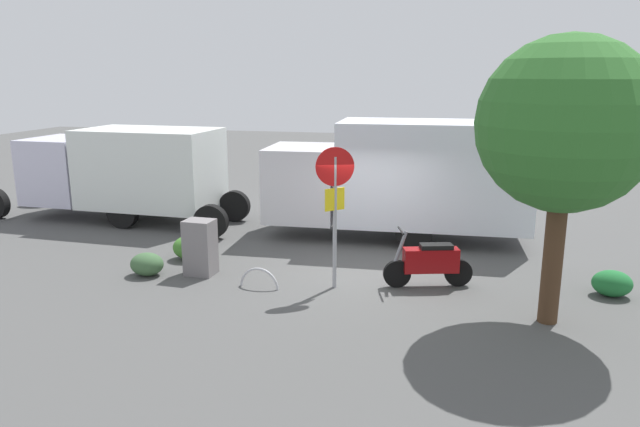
{
  "coord_description": "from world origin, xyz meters",
  "views": [
    {
      "loc": [
        -1.75,
        12.06,
        4.21
      ],
      "look_at": [
        1.02,
        0.37,
        1.34
      ],
      "focal_mm": 33.06,
      "sensor_mm": 36.0,
      "label": 1
    }
  ],
  "objects_px": {
    "box_truck_near": "(397,175)",
    "bike_rack_hoop": "(259,288)",
    "stop_sign": "(335,196)",
    "motorcycle": "(430,262)",
    "utility_cabinet": "(200,247)",
    "box_truck_far": "(120,168)",
    "street_tree": "(566,126)"
  },
  "relations": [
    {
      "from": "box_truck_near",
      "to": "street_tree",
      "type": "relative_size",
      "value": 1.76
    },
    {
      "from": "box_truck_far",
      "to": "bike_rack_hoop",
      "type": "relative_size",
      "value": 8.38
    },
    {
      "from": "box_truck_near",
      "to": "stop_sign",
      "type": "xyz_separation_m",
      "value": [
        0.8,
        3.97,
        0.22
      ]
    },
    {
      "from": "box_truck_near",
      "to": "street_tree",
      "type": "distance_m",
      "value": 5.96
    },
    {
      "from": "box_truck_near",
      "to": "motorcycle",
      "type": "relative_size",
      "value": 4.84
    },
    {
      "from": "motorcycle",
      "to": "bike_rack_hoop",
      "type": "distance_m",
      "value": 3.48
    },
    {
      "from": "box_truck_near",
      "to": "motorcycle",
      "type": "bearing_deg",
      "value": 104.34
    },
    {
      "from": "motorcycle",
      "to": "street_tree",
      "type": "distance_m",
      "value": 3.78
    },
    {
      "from": "utility_cabinet",
      "to": "bike_rack_hoop",
      "type": "bearing_deg",
      "value": 160.91
    },
    {
      "from": "motorcycle",
      "to": "street_tree",
      "type": "relative_size",
      "value": 0.36
    },
    {
      "from": "box_truck_far",
      "to": "bike_rack_hoop",
      "type": "xyz_separation_m",
      "value": [
        -5.83,
        4.58,
        -1.52
      ]
    },
    {
      "from": "stop_sign",
      "to": "utility_cabinet",
      "type": "xyz_separation_m",
      "value": [
        2.96,
        -0.15,
        -1.29
      ]
    },
    {
      "from": "stop_sign",
      "to": "street_tree",
      "type": "relative_size",
      "value": 0.59
    },
    {
      "from": "street_tree",
      "to": "bike_rack_hoop",
      "type": "xyz_separation_m",
      "value": [
        5.42,
        -0.42,
        -3.39
      ]
    },
    {
      "from": "stop_sign",
      "to": "utility_cabinet",
      "type": "bearing_deg",
      "value": -2.88
    },
    {
      "from": "box_truck_near",
      "to": "bike_rack_hoop",
      "type": "bearing_deg",
      "value": 59.78
    },
    {
      "from": "street_tree",
      "to": "utility_cabinet",
      "type": "bearing_deg",
      "value": -7.69
    },
    {
      "from": "bike_rack_hoop",
      "to": "utility_cabinet",
      "type": "bearing_deg",
      "value": -19.09
    },
    {
      "from": "motorcycle",
      "to": "bike_rack_hoop",
      "type": "relative_size",
      "value": 2.08
    },
    {
      "from": "motorcycle",
      "to": "utility_cabinet",
      "type": "xyz_separation_m",
      "value": [
        4.82,
        0.35,
        0.08
      ]
    },
    {
      "from": "box_truck_far",
      "to": "utility_cabinet",
      "type": "bearing_deg",
      "value": 138.65
    },
    {
      "from": "box_truck_near",
      "to": "stop_sign",
      "type": "relative_size",
      "value": 3.01
    },
    {
      "from": "utility_cabinet",
      "to": "bike_rack_hoop",
      "type": "distance_m",
      "value": 1.69
    },
    {
      "from": "bike_rack_hoop",
      "to": "box_truck_near",
      "type": "bearing_deg",
      "value": -117.54
    },
    {
      "from": "box_truck_near",
      "to": "bike_rack_hoop",
      "type": "height_order",
      "value": "box_truck_near"
    },
    {
      "from": "stop_sign",
      "to": "utility_cabinet",
      "type": "distance_m",
      "value": 3.23
    },
    {
      "from": "street_tree",
      "to": "bike_rack_hoop",
      "type": "bearing_deg",
      "value": -4.39
    },
    {
      "from": "box_truck_far",
      "to": "motorcycle",
      "type": "height_order",
      "value": "box_truck_far"
    },
    {
      "from": "stop_sign",
      "to": "utility_cabinet",
      "type": "height_order",
      "value": "stop_sign"
    },
    {
      "from": "box_truck_near",
      "to": "utility_cabinet",
      "type": "xyz_separation_m",
      "value": [
        3.76,
        3.82,
        -1.07
      ]
    },
    {
      "from": "street_tree",
      "to": "utility_cabinet",
      "type": "distance_m",
      "value": 7.52
    },
    {
      "from": "box_truck_near",
      "to": "stop_sign",
      "type": "distance_m",
      "value": 4.06
    }
  ]
}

